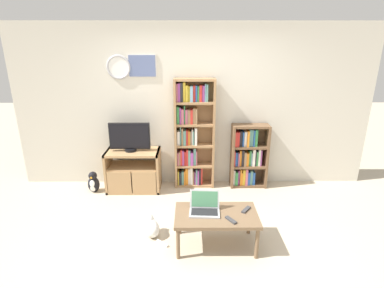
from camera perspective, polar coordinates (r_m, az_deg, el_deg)
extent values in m
plane|color=#BCAD93|center=(3.77, 0.51, -18.60)|extent=(18.00, 18.00, 0.00)
cube|color=beige|center=(4.86, 0.26, 6.98)|extent=(5.73, 0.06, 2.60)
torus|color=#B2B2B7|center=(4.85, -13.83, 14.03)|extent=(0.37, 0.04, 0.37)
cylinder|color=white|center=(4.85, -13.83, 14.03)|extent=(0.31, 0.02, 0.31)
cube|color=silver|center=(4.79, -9.46, 14.47)|extent=(0.45, 0.01, 0.35)
cube|color=slate|center=(4.78, -9.47, 14.46)|extent=(0.41, 0.02, 0.32)
cube|color=tan|center=(5.05, -15.56, -4.80)|extent=(0.04, 0.47, 0.66)
cube|color=tan|center=(4.90, -6.32, -4.93)|extent=(0.04, 0.47, 0.66)
cube|color=tan|center=(4.85, -11.24, -1.48)|extent=(0.85, 0.47, 0.04)
cube|color=tan|center=(5.09, -10.80, -8.11)|extent=(0.85, 0.47, 0.04)
cube|color=tan|center=(4.93, -11.06, -4.17)|extent=(0.78, 0.44, 0.04)
cube|color=tan|center=(4.85, -13.68, -7.14)|extent=(0.37, 0.02, 0.36)
cube|color=tan|center=(4.77, -9.10, -7.25)|extent=(0.37, 0.02, 0.36)
cylinder|color=black|center=(4.83, -11.61, -1.08)|extent=(0.18, 0.18, 0.04)
cube|color=black|center=(4.76, -11.79, 1.51)|extent=(0.63, 0.05, 0.42)
cube|color=black|center=(4.74, -11.85, 1.41)|extent=(0.60, 0.01, 0.38)
cube|color=#9E754C|center=(4.80, -3.13, 1.74)|extent=(0.04, 0.24, 1.78)
cube|color=#9E754C|center=(4.81, 4.09, 1.75)|extent=(0.04, 0.24, 1.78)
cube|color=#9E754C|center=(4.90, 0.47, 2.13)|extent=(0.64, 0.02, 1.78)
cube|color=#9E754C|center=(5.11, 0.46, -7.63)|extent=(0.57, 0.21, 0.04)
cube|color=#9E754C|center=(4.97, 0.47, -4.02)|extent=(0.57, 0.21, 0.04)
cube|color=#9E754C|center=(4.84, 0.48, -0.22)|extent=(0.57, 0.21, 0.04)
cube|color=#9E754C|center=(4.74, 0.49, 3.77)|extent=(0.57, 0.21, 0.04)
cube|color=#9E754C|center=(4.67, 0.50, 7.91)|extent=(0.57, 0.21, 0.04)
cube|color=#9E754C|center=(4.61, 0.51, 12.16)|extent=(0.57, 0.21, 0.04)
cube|color=gold|center=(5.06, -2.58, -6.21)|extent=(0.02, 0.18, 0.24)
cube|color=#232328|center=(5.07, -2.20, -6.30)|extent=(0.04, 0.18, 0.22)
cube|color=#5B9389|center=(5.06, -1.76, -6.24)|extent=(0.04, 0.17, 0.23)
cube|color=orange|center=(5.06, -1.40, -6.22)|extent=(0.02, 0.18, 0.24)
cube|color=orange|center=(5.05, -1.00, -5.94)|extent=(0.04, 0.16, 0.29)
cube|color=white|center=(5.06, -0.56, -5.98)|extent=(0.03, 0.15, 0.28)
cube|color=white|center=(5.05, -0.13, -5.89)|extent=(0.04, 0.16, 0.30)
cube|color=#93704C|center=(5.07, 0.30, -6.22)|extent=(0.02, 0.14, 0.23)
cube|color=#9E4293|center=(5.07, 0.58, -6.28)|extent=(0.02, 0.17, 0.22)
cube|color=#5B9389|center=(5.06, 0.87, -6.05)|extent=(0.03, 0.16, 0.27)
cube|color=#9E4293|center=(5.05, 1.17, -6.11)|extent=(0.02, 0.19, 0.26)
cube|color=#232328|center=(5.05, 1.49, -5.95)|extent=(0.02, 0.17, 0.28)
cube|color=red|center=(5.06, 1.83, -5.91)|extent=(0.03, 0.15, 0.29)
cube|color=#B75B70|center=(4.93, -2.61, -2.62)|extent=(0.03, 0.18, 0.22)
cube|color=#93704C|center=(4.93, -2.33, -2.56)|extent=(0.02, 0.19, 0.23)
cube|color=red|center=(4.92, -2.03, -2.38)|extent=(0.03, 0.18, 0.27)
cube|color=#9E4293|center=(4.92, -1.67, -2.45)|extent=(0.03, 0.18, 0.25)
cube|color=red|center=(4.93, -1.29, -2.52)|extent=(0.03, 0.16, 0.24)
cube|color=red|center=(4.92, -0.91, -2.36)|extent=(0.03, 0.18, 0.27)
cube|color=#5B9389|center=(4.92, -0.51, -2.40)|extent=(0.04, 0.18, 0.26)
cube|color=#9E4293|center=(4.93, -0.02, -2.61)|extent=(0.04, 0.18, 0.22)
cube|color=#5B9389|center=(4.92, 0.51, -2.26)|extent=(0.04, 0.16, 0.28)
cube|color=#B75B70|center=(4.93, 0.87, -2.48)|extent=(0.02, 0.16, 0.24)
cube|color=white|center=(4.82, -2.57, 1.27)|extent=(0.04, 0.16, 0.22)
cube|color=#5B9389|center=(4.81, -2.16, 1.71)|extent=(0.02, 0.15, 0.30)
cube|color=#93704C|center=(4.81, -1.83, 1.54)|extent=(0.03, 0.18, 0.27)
cube|color=#5B9389|center=(4.81, -1.39, 1.35)|extent=(0.04, 0.18, 0.24)
cube|color=red|center=(4.81, -0.94, 1.37)|extent=(0.03, 0.17, 0.24)
cube|color=orange|center=(4.81, -0.58, 1.32)|extent=(0.02, 0.17, 0.23)
cube|color=#93704C|center=(4.82, -0.28, 1.27)|extent=(0.03, 0.15, 0.22)
cube|color=white|center=(4.81, 0.06, 1.46)|extent=(0.02, 0.15, 0.25)
cube|color=#5B9389|center=(4.82, 0.32, 1.30)|extent=(0.02, 0.16, 0.23)
cube|color=white|center=(4.80, 0.73, 1.61)|extent=(0.04, 0.19, 0.28)
cube|color=#388947|center=(4.72, -2.65, 5.58)|extent=(0.04, 0.16, 0.27)
cube|color=#9E4293|center=(4.72, -2.22, 5.48)|extent=(0.02, 0.17, 0.25)
cube|color=#B75B70|center=(4.72, -1.80, 5.37)|extent=(0.04, 0.19, 0.24)
cube|color=#388947|center=(4.72, -1.43, 5.74)|extent=(0.02, 0.16, 0.29)
cube|color=#B75B70|center=(4.72, -1.05, 5.31)|extent=(0.04, 0.17, 0.22)
cube|color=#93704C|center=(4.72, -0.55, 5.30)|extent=(0.04, 0.17, 0.22)
cube|color=red|center=(4.72, -0.08, 5.32)|extent=(0.04, 0.17, 0.22)
cube|color=#93704C|center=(4.72, 0.39, 5.46)|extent=(0.04, 0.16, 0.25)
cube|color=#93704C|center=(4.71, 0.81, 5.42)|extent=(0.03, 0.19, 0.24)
cube|color=#B75B70|center=(4.65, -2.83, 9.78)|extent=(0.02, 0.18, 0.27)
cube|color=#9E4293|center=(4.65, -2.45, 9.83)|extent=(0.03, 0.16, 0.28)
cube|color=#232328|center=(4.65, -2.00, 9.88)|extent=(0.04, 0.17, 0.29)
cube|color=gold|center=(4.65, -1.48, 9.94)|extent=(0.04, 0.15, 0.30)
cube|color=gold|center=(4.65, -1.00, 9.64)|extent=(0.03, 0.17, 0.25)
cube|color=gold|center=(4.66, -0.57, 9.58)|extent=(0.03, 0.15, 0.24)
cube|color=#759EB7|center=(4.65, -0.11, 9.59)|extent=(0.04, 0.18, 0.24)
cube|color=red|center=(4.66, 0.42, 9.64)|extent=(0.04, 0.14, 0.24)
cube|color=#2856A8|center=(4.65, 0.83, 9.63)|extent=(0.02, 0.16, 0.24)
cube|color=#388947|center=(4.66, 1.20, 9.57)|extent=(0.03, 0.15, 0.23)
cube|color=red|center=(4.66, 1.63, 9.65)|extent=(0.04, 0.16, 0.25)
cube|color=#9E4293|center=(4.66, 2.16, 9.62)|extent=(0.03, 0.15, 0.24)
cube|color=#759EB7|center=(4.66, 2.52, 9.78)|extent=(0.02, 0.15, 0.27)
cube|color=#5B9389|center=(4.66, 2.86, 9.73)|extent=(0.03, 0.17, 0.26)
cube|color=brown|center=(4.95, 7.68, -2.31)|extent=(0.04, 0.26, 1.05)
cube|color=brown|center=(5.05, 13.92, -2.25)|extent=(0.04, 0.26, 1.05)
cube|color=brown|center=(5.10, 10.58, -1.79)|extent=(0.59, 0.02, 1.05)
cube|color=brown|center=(5.19, 10.49, -7.53)|extent=(0.52, 0.23, 0.04)
cube|color=brown|center=(5.05, 10.72, -4.08)|extent=(0.52, 0.23, 0.04)
cube|color=brown|center=(4.94, 10.95, -0.44)|extent=(0.52, 0.23, 0.04)
cube|color=brown|center=(4.84, 11.20, 3.36)|extent=(0.52, 0.23, 0.04)
cube|color=white|center=(5.10, 7.92, -6.04)|extent=(0.03, 0.19, 0.26)
cube|color=#388947|center=(5.11, 8.34, -6.23)|extent=(0.04, 0.20, 0.23)
cube|color=#9E4293|center=(5.12, 8.78, -6.07)|extent=(0.03, 0.18, 0.25)
cube|color=orange|center=(5.11, 9.14, -5.95)|extent=(0.02, 0.21, 0.28)
cube|color=orange|center=(5.13, 9.37, -6.23)|extent=(0.02, 0.19, 0.22)
cube|color=gold|center=(5.12, 9.74, -5.96)|extent=(0.04, 0.19, 0.27)
cube|color=#B75B70|center=(5.12, 10.21, -5.89)|extent=(0.03, 0.21, 0.29)
cube|color=#2856A8|center=(5.14, 10.61, -6.17)|extent=(0.04, 0.19, 0.23)
cube|color=#5B9389|center=(5.15, 11.09, -6.04)|extent=(0.04, 0.18, 0.25)
cube|color=#2856A8|center=(5.17, 11.53, -6.17)|extent=(0.04, 0.18, 0.22)
cube|color=red|center=(4.97, 8.03, -2.57)|extent=(0.02, 0.19, 0.25)
cube|color=#2856A8|center=(4.98, 8.38, -2.64)|extent=(0.04, 0.18, 0.23)
cube|color=#B75B70|center=(4.98, 8.78, -2.70)|extent=(0.02, 0.20, 0.22)
cube|color=orange|center=(4.99, 9.10, -2.45)|extent=(0.03, 0.17, 0.26)
cube|color=#232328|center=(4.99, 9.52, -2.42)|extent=(0.03, 0.19, 0.27)
cube|color=#93704C|center=(4.99, 9.95, -2.61)|extent=(0.04, 0.20, 0.24)
cube|color=orange|center=(5.01, 10.41, -2.67)|extent=(0.04, 0.19, 0.23)
cube|color=#388947|center=(5.02, 10.86, -2.45)|extent=(0.03, 0.17, 0.26)
cube|color=#759EB7|center=(5.03, 11.15, -2.65)|extent=(0.02, 0.17, 0.22)
cube|color=white|center=(5.02, 11.54, -2.33)|extent=(0.04, 0.18, 0.28)
cube|color=#232328|center=(5.03, 11.90, -2.45)|extent=(0.02, 0.17, 0.26)
cube|color=#388947|center=(5.04, 12.15, -2.52)|extent=(0.03, 0.17, 0.24)
cube|color=white|center=(5.04, 12.54, -2.33)|extent=(0.03, 0.17, 0.28)
cube|color=#9E4293|center=(5.05, 12.87, -2.39)|extent=(0.02, 0.18, 0.27)
cube|color=red|center=(4.86, 8.36, 1.11)|extent=(0.04, 0.21, 0.24)
cube|color=red|center=(4.87, 8.78, 1.09)|extent=(0.02, 0.19, 0.23)
cube|color=#232328|center=(4.88, 9.19, 1.19)|extent=(0.04, 0.16, 0.25)
cube|color=#2856A8|center=(4.88, 9.60, 1.10)|extent=(0.02, 0.19, 0.24)
cube|color=white|center=(4.89, 10.02, 1.14)|extent=(0.04, 0.17, 0.24)
cube|color=orange|center=(4.88, 10.50, 1.21)|extent=(0.03, 0.21, 0.26)
cube|color=#5B9389|center=(4.89, 10.82, 1.33)|extent=(0.02, 0.19, 0.28)
cube|color=#5B9389|center=(4.90, 11.20, 1.33)|extent=(0.04, 0.17, 0.28)
cube|color=#2856A8|center=(4.91, 11.60, 1.27)|extent=(0.02, 0.19, 0.27)
cube|color=#388947|center=(4.92, 11.98, 1.32)|extent=(0.04, 0.18, 0.27)
cube|color=brown|center=(3.55, 4.65, -13.40)|extent=(0.95, 0.55, 0.04)
cylinder|color=brown|center=(3.47, -2.67, -18.43)|extent=(0.04, 0.04, 0.38)
cylinder|color=brown|center=(3.54, 12.27, -18.01)|extent=(0.04, 0.04, 0.38)
cylinder|color=brown|center=(3.85, -2.40, -14.27)|extent=(0.04, 0.04, 0.38)
cylinder|color=brown|center=(3.92, 10.82, -14.00)|extent=(0.04, 0.04, 0.38)
cube|color=#B7BABC|center=(3.53, 2.39, -12.96)|extent=(0.36, 0.23, 0.02)
cube|color=black|center=(3.53, 2.39, -12.81)|extent=(0.31, 0.17, 0.00)
cube|color=#B7BABC|center=(3.57, 2.43, -10.38)|extent=(0.35, 0.08, 0.21)
cube|color=#47845B|center=(3.57, 2.43, -10.43)|extent=(0.31, 0.06, 0.18)
cube|color=#38383A|center=(3.43, 7.42, -14.16)|extent=(0.13, 0.16, 0.02)
cube|color=#38383A|center=(3.65, 10.26, -12.19)|extent=(0.13, 0.15, 0.02)
ellipsoid|color=white|center=(3.88, -7.74, -15.63)|extent=(0.29, 0.32, 0.21)
ellipsoid|color=slate|center=(3.97, -8.20, -15.16)|extent=(0.12, 0.11, 0.12)
sphere|color=white|center=(3.89, -8.17, -13.97)|extent=(0.12, 0.12, 0.12)
cone|color=white|center=(3.85, -8.66, -13.45)|extent=(0.05, 0.05, 0.04)
cone|color=white|center=(3.87, -7.74, -13.25)|extent=(0.05, 0.05, 0.04)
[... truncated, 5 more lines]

